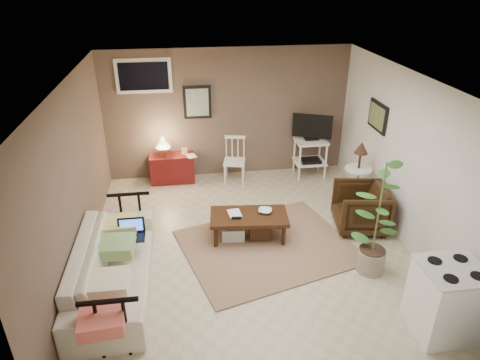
{
  "coord_description": "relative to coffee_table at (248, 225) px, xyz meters",
  "views": [
    {
      "loc": [
        -0.84,
        -5.06,
        3.64
      ],
      "look_at": [
        -0.07,
        0.35,
        0.9
      ],
      "focal_mm": 32.0,
      "sensor_mm": 36.0,
      "label": 1
    }
  ],
  "objects": [
    {
      "name": "floor",
      "position": [
        -0.03,
        -0.19,
        -0.24
      ],
      "size": [
        5.0,
        5.0,
        0.0
      ],
      "primitive_type": "plane",
      "color": "#C1B293",
      "rests_on": "ground"
    },
    {
      "name": "art_back",
      "position": [
        -0.58,
        2.28,
        1.21
      ],
      "size": [
        0.5,
        0.03,
        0.6
      ],
      "primitive_type": "cube",
      "color": "black"
    },
    {
      "name": "art_right",
      "position": [
        2.2,
        0.86,
        1.28
      ],
      "size": [
        0.03,
        0.6,
        0.45
      ],
      "primitive_type": "cube",
      "color": "black"
    },
    {
      "name": "window",
      "position": [
        -1.48,
        2.28,
        1.71
      ],
      "size": [
        0.96,
        0.03,
        0.6
      ],
      "primitive_type": "cube",
      "color": "white"
    },
    {
      "name": "rug",
      "position": [
        0.24,
        -0.26,
        -0.23
      ],
      "size": [
        2.73,
        2.41,
        0.02
      ],
      "primitive_type": "cube",
      "rotation": [
        0.0,
        0.0,
        0.28
      ],
      "color": "#936F56",
      "rests_on": "floor"
    },
    {
      "name": "coffee_table",
      "position": [
        0.0,
        0.0,
        0.0
      ],
      "size": [
        1.18,
        0.69,
        0.43
      ],
      "color": "#371A0F",
      "rests_on": "floor"
    },
    {
      "name": "sofa",
      "position": [
        -1.83,
        -0.84,
        0.2
      ],
      "size": [
        0.66,
        2.24,
        0.88
      ],
      "primitive_type": "imported",
      "rotation": [
        0.0,
        0.0,
        1.57
      ],
      "color": "beige",
      "rests_on": "floor"
    },
    {
      "name": "sofa_pillows",
      "position": [
        -1.77,
        -1.1,
        0.3
      ],
      "size": [
        0.43,
        2.13,
        0.15
      ],
      "primitive_type": null,
      "color": "#F4EBCA",
      "rests_on": "sofa"
    },
    {
      "name": "sofa_end_rails",
      "position": [
        -1.7,
        -0.84,
        0.14
      ],
      "size": [
        0.6,
        2.24,
        0.75
      ],
      "primitive_type": null,
      "color": "black",
      "rests_on": "floor"
    },
    {
      "name": "laptop",
      "position": [
        -1.61,
        -0.45,
        0.33
      ],
      "size": [
        0.35,
        0.25,
        0.24
      ],
      "color": "black",
      "rests_on": "sofa"
    },
    {
      "name": "red_console",
      "position": [
        -1.12,
        2.07,
        0.08
      ],
      "size": [
        0.8,
        0.36,
        0.92
      ],
      "color": "maroon",
      "rests_on": "floor"
    },
    {
      "name": "spindle_chair",
      "position": [
        0.05,
        1.92,
        0.16
      ],
      "size": [
        0.46,
        0.46,
        0.85
      ],
      "color": "white",
      "rests_on": "floor"
    },
    {
      "name": "tv_stand",
      "position": [
        1.5,
        1.95,
        0.41
      ],
      "size": [
        0.69,
        0.47,
        1.23
      ],
      "color": "white",
      "rests_on": "floor"
    },
    {
      "name": "side_table",
      "position": [
        1.93,
        0.71,
        0.48
      ],
      "size": [
        0.43,
        0.43,
        1.16
      ],
      "color": "white",
      "rests_on": "floor"
    },
    {
      "name": "armchair",
      "position": [
        1.74,
        0.05,
        0.15
      ],
      "size": [
        0.8,
        0.84,
        0.77
      ],
      "primitive_type": "imported",
      "rotation": [
        0.0,
        0.0,
        -1.72
      ],
      "color": "black",
      "rests_on": "floor"
    },
    {
      "name": "potted_plant",
      "position": [
        1.49,
        -0.97,
        0.62
      ],
      "size": [
        0.4,
        0.4,
        1.61
      ],
      "color": "gray",
      "rests_on": "floor"
    },
    {
      "name": "stove",
      "position": [
        1.83,
        -2.08,
        0.19
      ],
      "size": [
        0.66,
        0.62,
        0.86
      ],
      "color": "white",
      "rests_on": "floor"
    },
    {
      "name": "bowl",
      "position": [
        0.25,
        0.04,
        0.26
      ],
      "size": [
        0.2,
        0.11,
        0.19
      ],
      "primitive_type": "imported",
      "rotation": [
        0.0,
        0.0,
        -0.33
      ],
      "color": "#371A0F",
      "rests_on": "coffee_table"
    },
    {
      "name": "book_table",
      "position": [
        -0.29,
        0.04,
        0.29
      ],
      "size": [
        0.18,
        0.04,
        0.25
      ],
      "primitive_type": "imported",
      "rotation": [
        0.0,
        0.0,
        0.1
      ],
      "color": "#371A0F",
      "rests_on": "coffee_table"
    },
    {
      "name": "book_console",
      "position": [
        -0.82,
        1.94,
        0.4
      ],
      "size": [
        0.16,
        0.06,
        0.21
      ],
      "primitive_type": "imported",
      "rotation": [
        0.0,
        0.0,
        0.27
      ],
      "color": "#371A0F",
      "rests_on": "red_console"
    }
  ]
}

